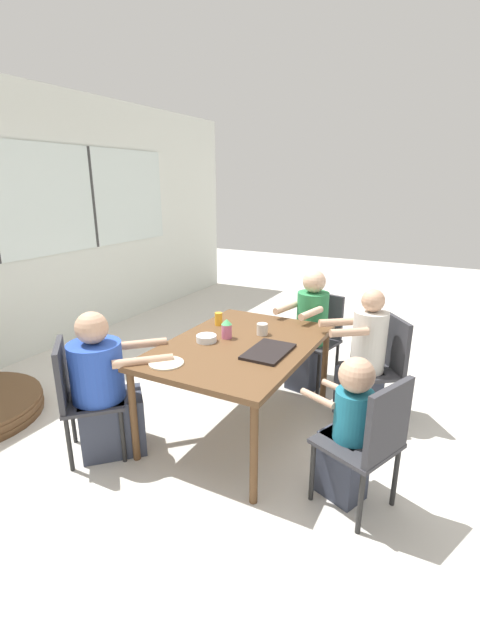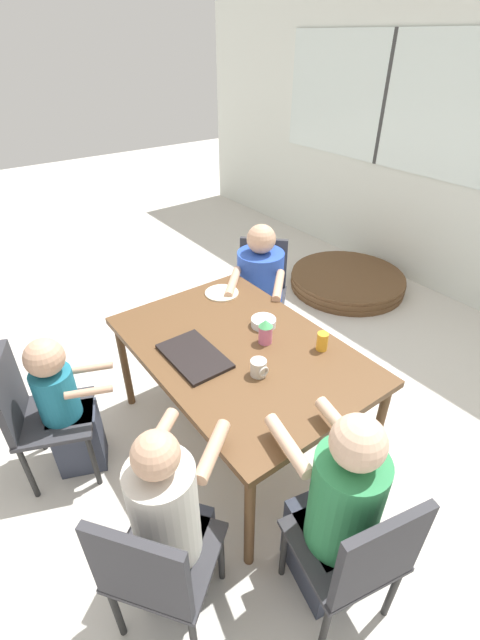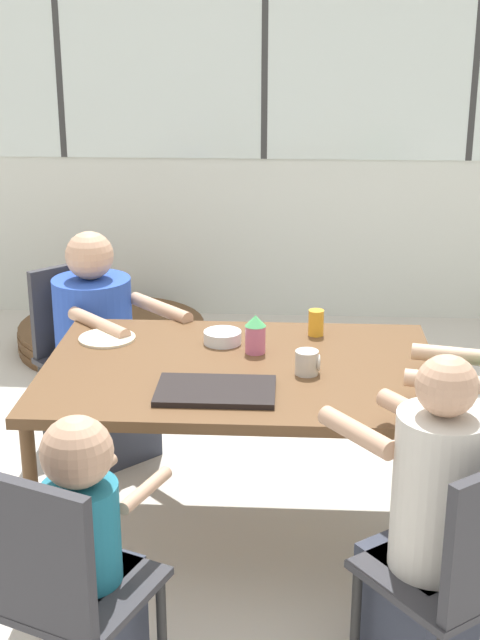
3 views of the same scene
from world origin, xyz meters
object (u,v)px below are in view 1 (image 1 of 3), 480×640
object	(u,v)px
person_toddler	(348,433)
coffee_mug	(262,329)
person_man_blue_shirt	(364,362)
chair_for_toddler	(372,437)
sippy_cup	(227,328)
chair_for_man_teal_shirt	(78,391)
person_man_teal_shirt	(105,393)
chair_for_woman_green_shirt	(319,331)
bowl_white_shallow	(206,338)
chair_for_man_blue_shirt	(383,360)
juice_glass	(219,319)
person_woman_green_shirt	(310,335)

from	to	relation	value
person_toddler	coffee_mug	world-z (taller)	person_toddler
person_man_blue_shirt	person_toddler	bearing A→B (deg)	150.40
chair_for_toddler	person_toddler	distance (m)	0.16
sippy_cup	chair_for_man_teal_shirt	bearing A→B (deg)	141.82
sippy_cup	person_man_teal_shirt	bearing A→B (deg)	143.17
chair_for_man_teal_shirt	person_man_blue_shirt	world-z (taller)	person_man_blue_shirt
person_man_blue_shirt	chair_for_woman_green_shirt	bearing A→B (deg)	8.41
person_man_teal_shirt	person_toddler	distance (m)	1.63
bowl_white_shallow	chair_for_man_blue_shirt	bearing A→B (deg)	-56.07
person_man_blue_shirt	bowl_white_shallow	world-z (taller)	person_man_blue_shirt
chair_for_toddler	sippy_cup	bearing A→B (deg)	90.31
chair_for_man_teal_shirt	coffee_mug	size ratio (longest dim) A/B	9.25
chair_for_man_blue_shirt	person_man_teal_shirt	bearing A→B (deg)	93.48
person_man_blue_shirt	person_man_teal_shirt	bearing A→B (deg)	93.77
person_toddler	person_man_teal_shirt	bearing A→B (deg)	123.35
juice_glass	person_woman_green_shirt	bearing A→B (deg)	-40.26
chair_for_man_blue_shirt	coffee_mug	xyz separation A→B (m)	(-0.44, 0.85, 0.26)
bowl_white_shallow	chair_for_man_teal_shirt	bearing A→B (deg)	141.38
person_toddler	sippy_cup	bearing A→B (deg)	90.36
chair_for_woman_green_shirt	person_toddler	bearing A→B (deg)	126.47
person_man_teal_shirt	bowl_white_shallow	size ratio (longest dim) A/B	6.94
juice_glass	bowl_white_shallow	bearing A→B (deg)	-162.83
chair_for_toddler	person_man_teal_shirt	world-z (taller)	person_man_teal_shirt
sippy_cup	bowl_white_shallow	world-z (taller)	sippy_cup
chair_for_toddler	chair_for_man_blue_shirt	bearing A→B (deg)	29.88
person_man_blue_shirt	person_man_teal_shirt	xyz separation A→B (m)	(-1.28, 1.47, -0.04)
person_woman_green_shirt	chair_for_woman_green_shirt	bearing A→B (deg)	-90.00
person_toddler	bowl_white_shallow	size ratio (longest dim) A/B	6.18
person_man_teal_shirt	juice_glass	xyz separation A→B (m)	(0.97, -0.34, 0.31)
person_man_blue_shirt	person_toddler	distance (m)	0.98
coffee_mug	person_toddler	bearing A→B (deg)	-126.59
chair_for_man_blue_shirt	chair_for_toddler	bearing A→B (deg)	150.12
chair_for_toddler	coffee_mug	world-z (taller)	chair_for_toddler
chair_for_woman_green_shirt	coffee_mug	world-z (taller)	chair_for_woman_green_shirt
coffee_mug	juice_glass	bearing A→B (deg)	84.47
chair_for_man_blue_shirt	person_woman_green_shirt	bearing A→B (deg)	31.95
bowl_white_shallow	chair_for_toddler	bearing A→B (deg)	-105.46
chair_for_man_teal_shirt	chair_for_toddler	world-z (taller)	same
person_man_teal_shirt	person_toddler	size ratio (longest dim) A/B	1.12
person_woman_green_shirt	person_man_blue_shirt	world-z (taller)	person_woman_green_shirt
person_toddler	bowl_white_shallow	xyz separation A→B (m)	(0.30, 1.15, 0.29)
chair_for_man_teal_shirt	chair_for_toddler	xyz separation A→B (m)	(0.36, -1.87, 0.00)
person_toddler	coffee_mug	xyz separation A→B (m)	(0.63, 0.85, 0.31)
chair_for_man_teal_shirt	bowl_white_shallow	distance (m)	0.95
chair_for_man_teal_shirt	person_woman_green_shirt	xyz separation A→B (m)	(1.76, -1.03, 0.01)
chair_for_toddler	sippy_cup	xyz separation A→B (m)	(0.49, 1.20, 0.29)
juice_glass	person_man_teal_shirt	bearing A→B (deg)	160.79
person_toddler	juice_glass	world-z (taller)	person_toddler
chair_for_toddler	person_woman_green_shirt	bearing A→B (deg)	53.69
chair_for_woman_green_shirt	person_man_blue_shirt	bearing A→B (deg)	148.14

